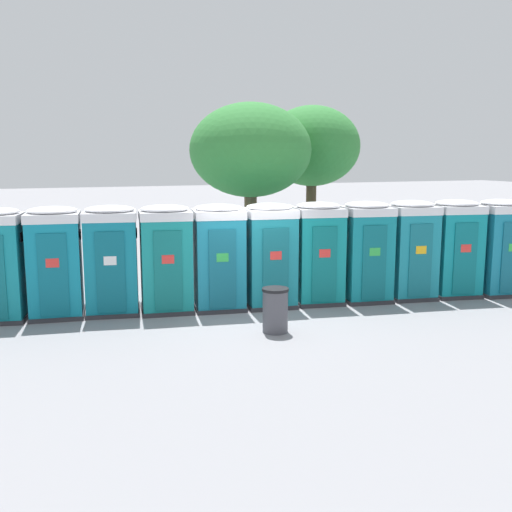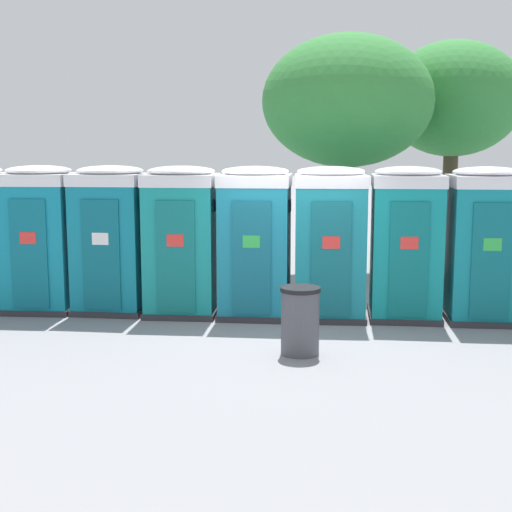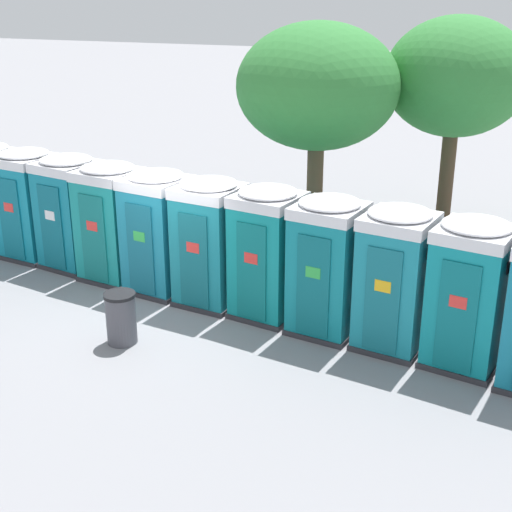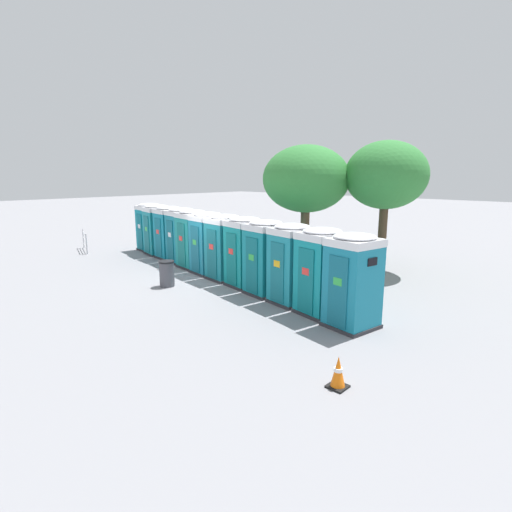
{
  "view_description": "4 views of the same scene",
  "coord_description": "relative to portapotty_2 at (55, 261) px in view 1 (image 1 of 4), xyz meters",
  "views": [
    {
      "loc": [
        -4.77,
        -12.94,
        3.67
      ],
      "look_at": [
        0.39,
        0.52,
        1.25
      ],
      "focal_mm": 42.0,
      "sensor_mm": 36.0,
      "label": 1
    },
    {
      "loc": [
        -1.17,
        -11.27,
        2.84
      ],
      "look_at": [
        -0.52,
        0.67,
        1.02
      ],
      "focal_mm": 50.0,
      "sensor_mm": 36.0,
      "label": 2
    },
    {
      "loc": [
        6.32,
        -11.41,
        5.97
      ],
      "look_at": [
        1.72,
        0.3,
        1.17
      ],
      "focal_mm": 50.0,
      "sensor_mm": 36.0,
      "label": 3
    },
    {
      "loc": [
        12.07,
        -9.65,
        4.0
      ],
      "look_at": [
        2.66,
        0.15,
        1.23
      ],
      "focal_mm": 28.0,
      "sensor_mm": 36.0,
      "label": 4
    }
  ],
  "objects": [
    {
      "name": "trash_can",
      "position": [
        4.21,
        -2.99,
        -0.81
      ],
      "size": [
        0.56,
        0.56,
        0.95
      ],
      "color": "#4C4C54",
      "rests_on": "ground"
    },
    {
      "name": "portapotty_4",
      "position": [
        2.47,
        -0.44,
        -0.0
      ],
      "size": [
        1.37,
        1.35,
        2.54
      ],
      "color": "#2D2D33",
      "rests_on": "ground"
    },
    {
      "name": "portapotty_11",
      "position": [
        11.14,
        -1.85,
        0.0
      ],
      "size": [
        1.36,
        1.37,
        2.54
      ],
      "color": "#2D2D33",
      "rests_on": "ground"
    },
    {
      "name": "portapotty_7",
      "position": [
        6.2,
        -0.96,
        0.0
      ],
      "size": [
        1.36,
        1.38,
        2.54
      ],
      "color": "#2D2D33",
      "rests_on": "ground"
    },
    {
      "name": "portapotty_10",
      "position": [
        9.92,
        -1.55,
        0.0
      ],
      "size": [
        1.39,
        1.4,
        2.54
      ],
      "color": "#2D2D33",
      "rests_on": "ground"
    },
    {
      "name": "portapotty_6",
      "position": [
        4.95,
        -0.84,
        0.0
      ],
      "size": [
        1.34,
        1.34,
        2.54
      ],
      "color": "#2D2D33",
      "rests_on": "ground"
    },
    {
      "name": "portapotty_5",
      "position": [
        3.71,
        -0.66,
        -0.0
      ],
      "size": [
        1.37,
        1.37,
        2.54
      ],
      "color": "#2D2D33",
      "rests_on": "ground"
    },
    {
      "name": "ground_plane",
      "position": [
        4.25,
        -1.26,
        -1.28
      ],
      "size": [
        120.0,
        120.0,
        0.0
      ],
      "primitive_type": "plane",
      "color": "gray"
    },
    {
      "name": "street_tree_0",
      "position": [
        8.73,
        4.58,
        2.68
      ],
      "size": [
        3.29,
        3.29,
        5.37
      ],
      "color": "#4C3826",
      "rests_on": "ground"
    },
    {
      "name": "street_tree_1",
      "position": [
        5.9,
        3.02,
        2.53
      ],
      "size": [
        3.69,
        3.69,
        5.26
      ],
      "color": "brown",
      "rests_on": "ground"
    },
    {
      "name": "portapotty_3",
      "position": [
        1.25,
        -0.16,
        -0.0
      ],
      "size": [
        1.42,
        1.4,
        2.54
      ],
      "color": "#2D2D33",
      "rests_on": "ground"
    },
    {
      "name": "portapotty_9",
      "position": [
        8.68,
        -1.35,
        0.0
      ],
      "size": [
        1.34,
        1.37,
        2.54
      ],
      "color": "#2D2D33",
      "rests_on": "ground"
    },
    {
      "name": "portapotty_2",
      "position": [
        0.0,
        0.0,
        0.0
      ],
      "size": [
        1.34,
        1.34,
        2.54
      ],
      "color": "#2D2D33",
      "rests_on": "ground"
    },
    {
      "name": "portapotty_8",
      "position": [
        7.44,
        -1.2,
        0.0
      ],
      "size": [
        1.34,
        1.36,
        2.54
      ],
      "color": "#2D2D33",
      "rests_on": "ground"
    }
  ]
}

